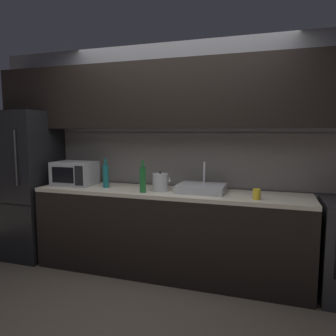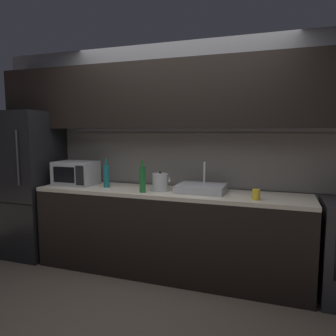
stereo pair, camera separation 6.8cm
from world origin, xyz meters
TOP-DOWN VIEW (x-y plane):
  - ground_plane at (0.00, 0.00)m, footprint 10.00×10.00m
  - back_wall at (0.00, 1.20)m, footprint 4.61×0.44m
  - counter_run at (0.00, 0.90)m, footprint 2.87×0.60m
  - refrigerator at (-1.82, 0.90)m, footprint 0.68×0.69m
  - microwave at (-1.14, 0.92)m, footprint 0.46×0.35m
  - sink_basin at (0.35, 0.93)m, footprint 0.48×0.38m
  - kettle at (-0.07, 0.86)m, footprint 0.20×0.16m
  - wine_bottle_green at (-0.21, 0.73)m, footprint 0.06×0.06m
  - wine_bottle_teal at (-0.71, 0.86)m, footprint 0.06×0.06m
  - mug_yellow at (0.91, 0.74)m, footprint 0.07×0.07m

SIDE VIEW (x-z plane):
  - ground_plane at x=0.00m, z-range 0.00..0.00m
  - counter_run at x=0.00m, z-range 0.00..0.90m
  - refrigerator at x=-1.82m, z-range 0.00..1.75m
  - sink_basin at x=0.35m, z-range 0.79..1.09m
  - mug_yellow at x=0.91m, z-range 0.90..1.00m
  - kettle at x=-0.07m, z-range 0.89..1.10m
  - wine_bottle_teal at x=-0.71m, z-range 0.87..1.19m
  - microwave at x=-1.14m, z-range 0.90..1.17m
  - wine_bottle_green at x=-0.21m, z-range 0.87..1.20m
  - back_wall at x=0.00m, z-range 0.30..2.80m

